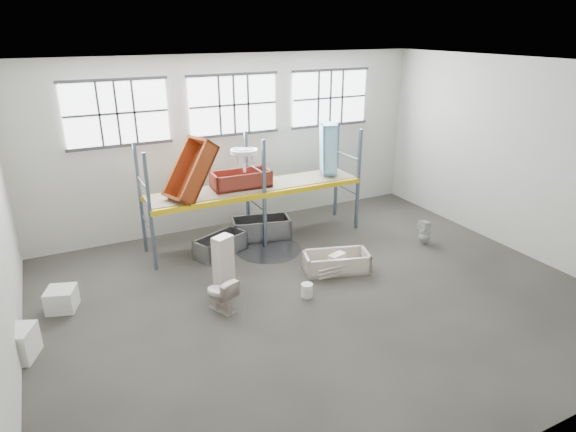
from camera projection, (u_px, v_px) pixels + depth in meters
floor at (318, 297)px, 11.10m from camera, size 12.00×10.00×0.10m
ceiling at (324, 63)px, 9.24m from camera, size 12.00×10.00×0.10m
wall_back at (234, 142)px, 14.37m from camera, size 12.00×0.10×5.00m
wall_front at (528, 307)px, 5.97m from camera, size 12.00×0.10×5.00m
wall_right at (521, 157)px, 12.70m from camera, size 0.10×10.00×5.00m
window_left at (117, 113)px, 12.53m from camera, size 2.60×0.04×1.60m
window_mid at (234, 105)px, 13.87m from camera, size 2.60×0.04×1.60m
window_right at (330, 98)px, 15.21m from camera, size 2.60×0.04×1.60m
rack_upright_la at (150, 214)px, 11.69m from camera, size 0.08×0.08×3.00m
rack_upright_lb at (140, 199)px, 12.68m from camera, size 0.08×0.08×3.00m
rack_upright_ma at (264, 195)px, 12.94m from camera, size 0.08×0.08×3.00m
rack_upright_mb at (247, 183)px, 13.94m from camera, size 0.08×0.08×3.00m
rack_upright_ra at (358, 180)px, 14.20m from camera, size 0.08×0.08×3.00m
rack_upright_rb at (336, 170)px, 15.20m from camera, size 0.08×0.08×3.00m
rack_beam_front at (264, 195)px, 12.94m from camera, size 6.00×0.10×0.14m
rack_beam_back at (247, 183)px, 13.94m from camera, size 6.00×0.10×0.14m
shelf_deck at (255, 186)px, 13.41m from camera, size 5.90×1.10×0.03m
wet_patch at (268, 249)px, 13.32m from camera, size 1.80×1.80×0.00m
bathtub_beige at (336, 262)px, 12.10m from camera, size 1.75×1.18×0.47m
cistern_spare at (337, 262)px, 12.00m from camera, size 0.49×0.35×0.43m
sink_in_tub at (329, 270)px, 11.87m from camera, size 0.52×0.52×0.15m
toilet_beige at (221, 294)px, 10.36m from camera, size 0.69×0.87×0.78m
cistern_tall at (224, 264)px, 11.01m from camera, size 0.52×0.44×1.36m
toilet_white at (425, 232)px, 13.56m from camera, size 0.32×0.32×0.70m
steel_tub_left at (221, 245)px, 12.98m from camera, size 1.54×1.16×0.51m
steel_tub_right at (261, 228)px, 13.93m from camera, size 1.76×1.12×0.60m
rust_tub_flat at (241, 179)px, 13.21m from camera, size 1.60×0.80×0.44m
rust_tub_tilted at (191, 171)px, 12.27m from camera, size 1.55×1.22×1.65m
sink_on_shelf at (245, 171)px, 12.98m from camera, size 0.87×0.78×0.63m
blue_tub_upright at (328, 149)px, 14.06m from camera, size 0.66×0.79×1.45m
bucket at (307, 290)px, 10.96m from camera, size 0.31×0.31×0.31m
carton_near at (14, 344)px, 8.88m from camera, size 0.90×0.84×0.61m
carton_far at (62, 299)px, 10.44m from camera, size 0.74×0.74×0.48m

